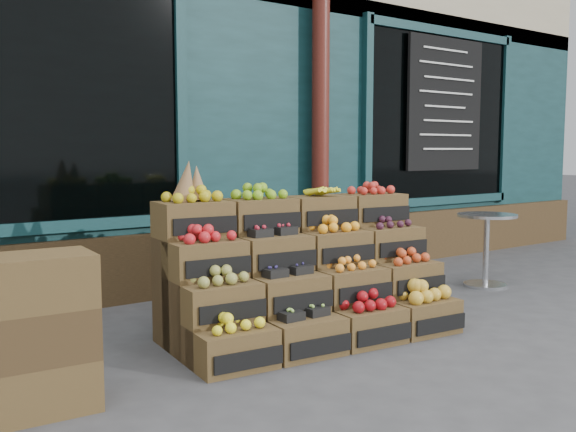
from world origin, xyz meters
TOP-DOWN VIEW (x-y plane):
  - ground at (0.00, 0.00)m, footprint 60.00×60.00m
  - shop_facade at (0.00, 5.11)m, footprint 12.00×6.24m
  - crate_display at (-0.22, 0.47)m, footprint 2.13×1.18m
  - spare_crates at (-2.17, 0.15)m, footprint 0.57×0.42m
  - bistro_table at (2.23, 0.72)m, footprint 0.57×0.57m
  - shopkeeper at (-1.36, 2.69)m, footprint 0.88×0.72m

SIDE VIEW (x-z plane):
  - ground at x=0.00m, z-range 0.00..0.00m
  - crate_display at x=-0.22m, z-range -0.24..1.03m
  - spare_crates at x=-2.17m, z-range 0.00..0.82m
  - bistro_table at x=2.23m, z-range 0.09..0.81m
  - shopkeeper at x=-1.36m, z-range 0.00..2.08m
  - shop_facade at x=0.00m, z-range 0.00..4.80m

